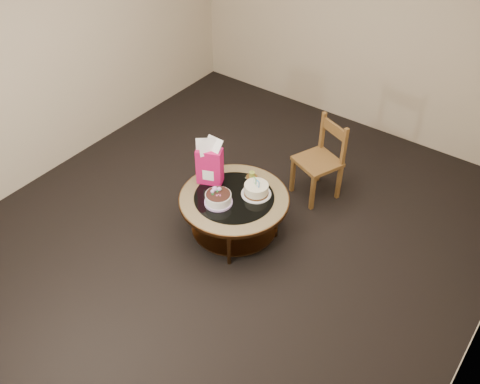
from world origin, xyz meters
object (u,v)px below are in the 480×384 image
Objects in this scene: gift_bag at (210,161)px; dining_chair at (321,160)px; decorated_cake at (218,199)px; cream_cake at (256,190)px; coffee_table at (234,203)px.

dining_chair is at bearing 32.73° from gift_bag.
cream_cake is at bearing 55.59° from decorated_cake.
coffee_table is at bearing 67.58° from decorated_cake.
gift_bag is at bearing -143.91° from cream_cake.
dining_chair reaches higher than cream_cake.
dining_chair reaches higher than decorated_cake.
dining_chair is at bearing 70.76° from decorated_cake.
decorated_cake is 1.22m from dining_chair.
coffee_table is 3.68× the size of cream_cake.
decorated_cake is at bearing -61.19° from gift_bag.
cream_cake is 0.88m from dining_chair.
cream_cake is at bearing -80.61° from dining_chair.
coffee_table is at bearing -110.01° from cream_cake.
coffee_table is 0.45m from gift_bag.
coffee_table is 0.21m from decorated_cake.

